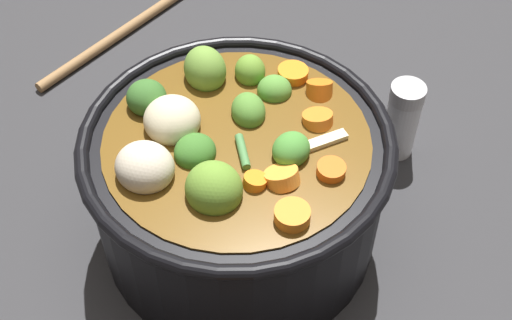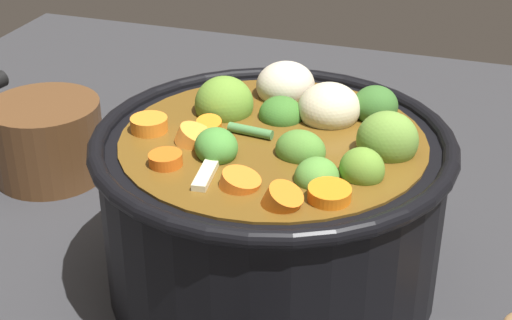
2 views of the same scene
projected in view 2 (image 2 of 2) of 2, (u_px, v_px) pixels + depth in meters
The scene contains 3 objects.
ground_plane at pixel (271, 280), 0.63m from camera, with size 1.10×1.10×0.00m, color #2D2D30.
cooking_pot at pixel (273, 204), 0.59m from camera, with size 0.27×0.27×0.16m.
small_saucepan at pixel (45, 138), 0.76m from camera, with size 0.17×0.12×0.08m.
Camera 2 is at (0.15, -0.48, 0.38)m, focal length 54.74 mm.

